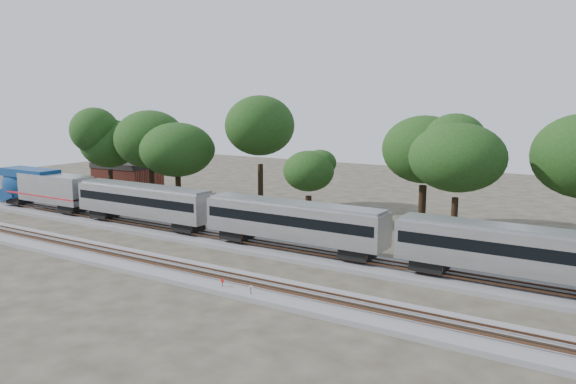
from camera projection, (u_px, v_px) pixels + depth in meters
name	position (u px, v px, depth m)	size (l,w,h in m)	color
ground	(212.00, 262.00, 50.11)	(160.00, 160.00, 0.00)	#383328
track_far	(251.00, 246.00, 55.08)	(160.00, 5.00, 0.73)	slate
track_near	(181.00, 271.00, 46.74)	(160.00, 5.00, 0.73)	slate
train	(519.00, 250.00, 41.59)	(133.68, 3.26, 4.81)	silver
switch_stand_red	(222.00, 284.00, 42.25)	(0.32, 0.07, 1.00)	#512D19
switch_stand_white	(251.00, 290.00, 40.69)	(0.32, 0.16, 1.05)	#512D19
switch_lever	(241.00, 297.00, 40.86)	(0.50, 0.30, 0.30)	#512D19
brick_building	(128.00, 176.00, 89.81)	(9.98, 7.34, 4.60)	maroon
tree_0	(109.00, 143.00, 80.39)	(8.39, 8.39, 11.83)	black
tree_1	(150.00, 139.00, 77.05)	(9.19, 9.19, 12.95)	black
tree_2	(177.00, 150.00, 74.25)	(7.99, 7.99, 11.27)	black
tree_3	(260.00, 126.00, 73.74)	(11.22, 11.22, 15.82)	black
tree_4	(309.00, 171.00, 64.31)	(6.40, 6.40, 9.02)	black
tree_5	(424.00, 150.00, 63.02)	(8.99, 8.99, 12.68)	black
tree_6	(457.00, 158.00, 55.38)	(8.86, 8.86, 12.49)	black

